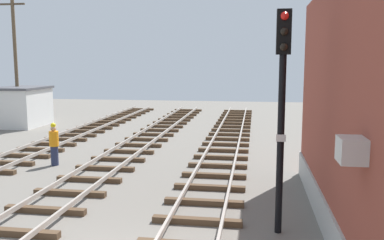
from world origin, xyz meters
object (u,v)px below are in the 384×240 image
object	(u,v)px
signal_mast	(282,97)
track_worker_foreground	(54,144)
utility_pole_far	(16,60)
control_hut	(22,106)

from	to	relation	value
signal_mast	track_worker_foreground	xyz separation A→B (m)	(-9.22, 5.86, -2.64)
signal_mast	utility_pole_far	world-z (taller)	utility_pole_far
utility_pole_far	track_worker_foreground	distance (m)	13.88
control_hut	utility_pole_far	size ratio (longest dim) A/B	0.43
control_hut	track_worker_foreground	world-z (taller)	control_hut
utility_pole_far	signal_mast	bearing A→B (deg)	-43.58
track_worker_foreground	control_hut	bearing A→B (deg)	126.51
utility_pole_far	track_worker_foreground	bearing A→B (deg)	-52.65
control_hut	utility_pole_far	world-z (taller)	utility_pole_far
control_hut	track_worker_foreground	bearing A→B (deg)	-53.49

